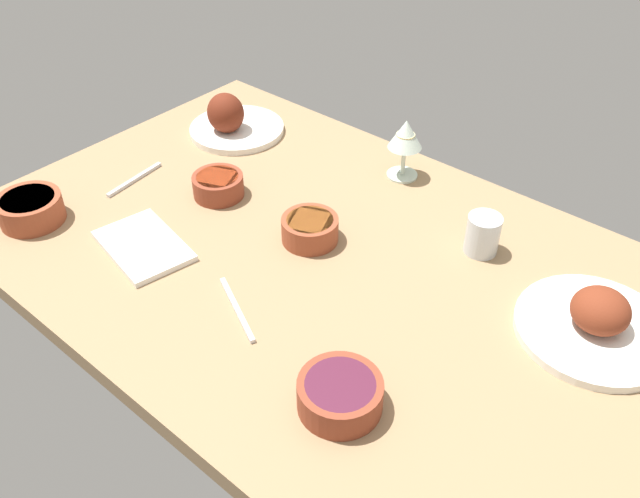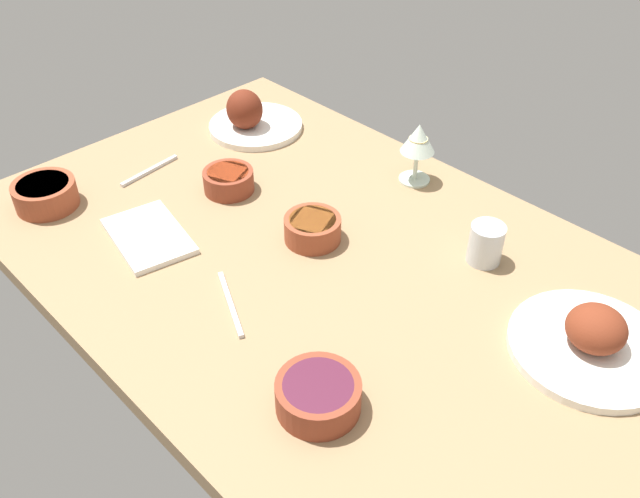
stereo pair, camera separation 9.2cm
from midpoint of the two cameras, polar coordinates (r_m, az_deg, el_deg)
dining_table at (r=132.28cm, az=2.00°, el=-1.41°), size 140.00×90.00×4.00cm
plate_near_viewer at (r=171.65cm, az=-4.33°, el=10.90°), size 23.37×23.37×11.04cm
plate_far_side at (r=121.78cm, az=24.00°, el=-7.11°), size 26.70×26.70×8.77cm
bowl_sauce at (r=149.00cm, az=-5.96°, el=5.77°), size 11.03×11.03×4.82cm
bowl_potatoes at (r=152.77cm, az=-20.57°, el=4.36°), size 13.14×13.14×5.58cm
bowl_soup at (r=133.71cm, az=1.34°, el=1.73°), size 11.35×11.35×5.05cm
bowl_onions at (r=103.60cm, az=2.46°, el=-12.24°), size 13.08×13.08×5.18cm
wine_glass at (r=150.05cm, az=10.05°, el=8.88°), size 7.60×7.60×14.00cm
water_tumbler at (r=132.74cm, az=15.75°, el=0.38°), size 6.60×6.60×7.97cm
folded_napkin at (r=138.36cm, az=-12.41°, el=1.02°), size 22.13×16.74×1.20cm
fork_loose at (r=121.04cm, az=-5.40°, el=-4.67°), size 15.87×8.27×0.80cm
spoon_loose at (r=159.34cm, az=-12.56°, el=6.42°), size 2.82×16.01×0.80cm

